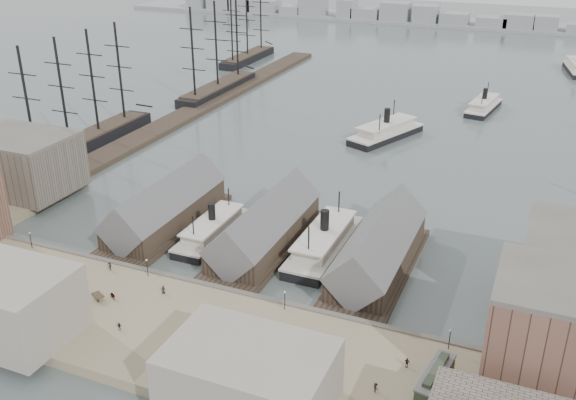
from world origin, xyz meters
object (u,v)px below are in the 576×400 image
at_px(ferry_docked_west, 213,229).
at_px(horse_cart_right, 242,359).
at_px(tram, 435,382).
at_px(horse_cart_center, 107,296).
at_px(horse_cart_left, 31,277).

distance_m(ferry_docked_west, horse_cart_right, 48.72).
relative_size(ferry_docked_west, horse_cart_right, 5.25).
height_order(ferry_docked_west, tram, ferry_docked_west).
distance_m(tram, horse_cart_right, 30.55).
height_order(horse_cart_center, horse_cart_right, horse_cart_right).
height_order(horse_cart_left, horse_cart_center, horse_cart_left).
xyz_separation_m(tram, horse_cart_right, (-30.07, -5.29, -1.20)).
relative_size(ferry_docked_west, tram, 2.21).
distance_m(horse_cart_center, horse_cart_right, 32.70).
xyz_separation_m(tram, horse_cart_center, (-62.04, 1.55, -1.26)).
distance_m(horse_cart_left, horse_cart_right, 50.47).
bearing_deg(horse_cart_left, horse_cart_right, -67.09).
xyz_separation_m(tram, horse_cart_left, (-80.13, 1.12, -1.23)).
bearing_deg(tram, horse_cart_right, -161.68).
xyz_separation_m(horse_cart_left, horse_cart_center, (18.09, 0.44, -0.03)).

